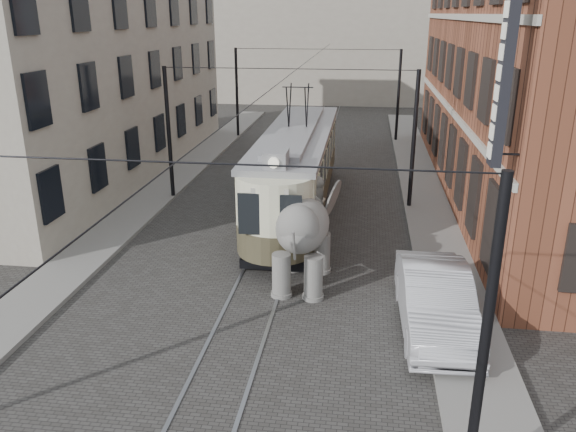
# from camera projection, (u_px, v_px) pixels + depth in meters

# --- Properties ---
(ground) EXTENTS (120.00, 120.00, 0.00)m
(ground) POSITION_uv_depth(u_px,v_px,m) (271.00, 256.00, 20.28)
(ground) COLOR #3B3936
(tram_rails) EXTENTS (1.54, 80.00, 0.02)m
(tram_rails) POSITION_uv_depth(u_px,v_px,m) (271.00, 256.00, 20.28)
(tram_rails) COLOR slate
(tram_rails) RESTS_ON ground
(sidewalk_right) EXTENTS (2.00, 60.00, 0.15)m
(sidewalk_right) POSITION_uv_depth(u_px,v_px,m) (444.00, 263.00, 19.50)
(sidewalk_right) COLOR slate
(sidewalk_right) RESTS_ON ground
(sidewalk_left) EXTENTS (2.00, 60.00, 0.15)m
(sidewalk_left) POSITION_uv_depth(u_px,v_px,m) (98.00, 245.00, 21.08)
(sidewalk_left) COLOR slate
(sidewalk_left) RESTS_ON ground
(brick_building) EXTENTS (8.00, 26.00, 12.00)m
(brick_building) POSITION_uv_depth(u_px,v_px,m) (547.00, 65.00, 25.27)
(brick_building) COLOR brown
(brick_building) RESTS_ON ground
(stucco_building) EXTENTS (7.00, 24.00, 10.00)m
(stucco_building) POSITION_uv_depth(u_px,v_px,m) (91.00, 78.00, 29.33)
(stucco_building) COLOR gray
(stucco_building) RESTS_ON ground
(distant_block) EXTENTS (28.00, 10.00, 14.00)m
(distant_block) POSITION_uv_depth(u_px,v_px,m) (337.00, 26.00, 55.26)
(distant_block) COLOR gray
(distant_block) RESTS_ON ground
(catenary) EXTENTS (11.00, 30.20, 6.00)m
(catenary) POSITION_uv_depth(u_px,v_px,m) (285.00, 143.00, 23.96)
(catenary) COLOR black
(catenary) RESTS_ON ground
(tram) EXTENTS (2.82, 13.46, 5.34)m
(tram) POSITION_uv_depth(u_px,v_px,m) (297.00, 150.00, 24.27)
(tram) COLOR beige
(tram) RESTS_ON ground
(elephant) EXTENTS (2.99, 5.11, 3.05)m
(elephant) POSITION_uv_depth(u_px,v_px,m) (303.00, 239.00, 17.75)
(elephant) COLOR #64625D
(elephant) RESTS_ON ground
(parked_car) EXTENTS (1.98, 5.22, 1.70)m
(parked_car) POSITION_uv_depth(u_px,v_px,m) (436.00, 300.00, 15.36)
(parked_car) COLOR #ACABB0
(parked_car) RESTS_ON ground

